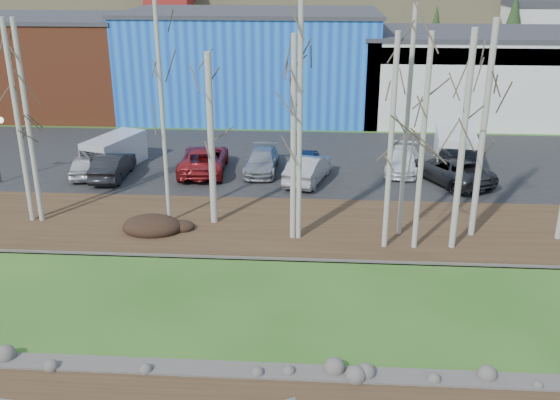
# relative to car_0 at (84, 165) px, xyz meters

# --- Properties ---
(dirt_strip) EXTENTS (80.00, 1.80, 0.03)m
(dirt_strip) POSITION_rel_car_0_xyz_m (14.01, -18.88, -0.76)
(dirt_strip) COLOR #382616
(dirt_strip) RESTS_ON ground
(near_bank_rocks) EXTENTS (80.00, 0.80, 0.50)m
(near_bank_rocks) POSITION_rel_car_0_xyz_m (14.01, -17.88, -0.78)
(near_bank_rocks) COLOR #47423D
(near_bank_rocks) RESTS_ON ground
(river) EXTENTS (80.00, 8.00, 0.90)m
(river) POSITION_rel_car_0_xyz_m (14.01, -13.78, -0.78)
(river) COLOR black
(river) RESTS_ON ground
(far_bank_rocks) EXTENTS (80.00, 0.80, 0.46)m
(far_bank_rocks) POSITION_rel_car_0_xyz_m (14.01, -9.68, -0.78)
(far_bank_rocks) COLOR #47423D
(far_bank_rocks) RESTS_ON ground
(far_bank) EXTENTS (80.00, 7.00, 0.15)m
(far_bank) POSITION_rel_car_0_xyz_m (14.01, -6.48, -0.70)
(far_bank) COLOR #382616
(far_bank) RESTS_ON ground
(parking_lot) EXTENTS (80.00, 14.00, 0.14)m
(parking_lot) POSITION_rel_car_0_xyz_m (14.01, 4.02, -0.71)
(parking_lot) COLOR black
(parking_lot) RESTS_ON ground
(building_brick) EXTENTS (16.32, 12.24, 7.80)m
(building_brick) POSITION_rel_car_0_xyz_m (-9.99, 18.02, 3.13)
(building_brick) COLOR brown
(building_brick) RESTS_ON ground
(building_blue) EXTENTS (20.40, 12.24, 8.30)m
(building_blue) POSITION_rel_car_0_xyz_m (8.01, 18.02, 3.38)
(building_blue) COLOR blue
(building_blue) RESTS_ON ground
(building_white) EXTENTS (18.36, 12.24, 6.80)m
(building_white) POSITION_rel_car_0_xyz_m (26.01, 18.00, 2.64)
(building_white) COLOR silver
(building_white) RESTS_ON ground
(dirt_mound) EXTENTS (2.78, 1.97, 0.55)m
(dirt_mound) POSITION_rel_car_0_xyz_m (6.01, -7.68, -0.35)
(dirt_mound) COLOR black
(dirt_mound) RESTS_ON far_bank
(birch_0) EXTENTS (0.23, 0.23, 9.54)m
(birch_0) POSITION_rel_car_0_xyz_m (0.31, -6.75, 4.14)
(birch_0) COLOR beige
(birch_0) RESTS_ON far_bank
(birch_1) EXTENTS (0.19, 0.19, 11.22)m
(birch_1) POSITION_rel_car_0_xyz_m (6.54, -6.45, 4.98)
(birch_1) COLOR beige
(birch_1) RESTS_ON far_bank
(birch_2) EXTENTS (0.31, 0.31, 8.09)m
(birch_2) POSITION_rel_car_0_xyz_m (8.73, -6.42, 3.42)
(birch_2) COLOR beige
(birch_2) RESTS_ON far_bank
(birch_3) EXTENTS (0.22, 0.22, 11.09)m
(birch_3) POSITION_rel_car_0_xyz_m (12.87, -7.98, 4.92)
(birch_3) COLOR beige
(birch_3) RESTS_ON far_bank
(birch_4) EXTENTS (0.25, 0.25, 9.06)m
(birch_4) POSITION_rel_car_0_xyz_m (12.60, -7.95, 3.90)
(birch_4) COLOR beige
(birch_4) RESTS_ON far_bank
(birch_5) EXTENTS (0.20, 0.20, 10.21)m
(birch_5) POSITION_rel_car_0_xyz_m (17.50, -7.17, 4.48)
(birch_5) COLOR beige
(birch_5) RESTS_ON far_bank
(birch_6) EXTENTS (0.23, 0.23, 9.26)m
(birch_6) POSITION_rel_car_0_xyz_m (18.00, -8.64, 4.00)
(birch_6) COLOR beige
(birch_6) RESTS_ON far_bank
(birch_7) EXTENTS (0.27, 0.27, 9.39)m
(birch_7) POSITION_rel_car_0_xyz_m (19.66, -8.52, 4.07)
(birch_7) COLOR beige
(birch_7) RESTS_ON far_bank
(birch_8) EXTENTS (0.28, 0.28, 9.65)m
(birch_8) POSITION_rel_car_0_xyz_m (20.81, -7.10, 4.20)
(birch_8) COLOR beige
(birch_8) RESTS_ON far_bank
(birch_10) EXTENTS (0.23, 0.23, 9.26)m
(birch_10) POSITION_rel_car_0_xyz_m (16.70, -8.64, 4.00)
(birch_10) COLOR beige
(birch_10) RESTS_ON far_bank
(birch_11) EXTENTS (0.23, 0.23, 9.54)m
(birch_11) POSITION_rel_car_0_xyz_m (-0.16, -6.75, 4.14)
(birch_11) COLOR beige
(birch_11) RESTS_ON far_bank
(car_0) EXTENTS (2.23, 3.96, 1.27)m
(car_0) POSITION_rel_car_0_xyz_m (0.00, 0.00, 0.00)
(car_0) COLOR silver
(car_0) RESTS_ON parking_lot
(car_1) EXTENTS (1.70, 4.55, 1.49)m
(car_1) POSITION_rel_car_0_xyz_m (1.79, -0.26, 0.11)
(car_1) COLOR black
(car_1) RESTS_ON parking_lot
(car_2) EXTENTS (2.95, 5.80, 1.57)m
(car_2) POSITION_rel_car_0_xyz_m (6.85, 1.21, 0.15)
(car_2) COLOR maroon
(car_2) RESTS_ON parking_lot
(car_3) EXTENTS (1.94, 4.59, 1.32)m
(car_3) POSITION_rel_car_0_xyz_m (10.30, 1.44, 0.02)
(car_3) COLOR #929599
(car_3) RESTS_ON parking_lot
(car_4) EXTENTS (2.08, 4.48, 1.48)m
(car_4) POSITION_rel_car_0_xyz_m (12.85, 0.51, 0.11)
(car_4) COLOR #18264A
(car_4) RESTS_ON parking_lot
(car_5) EXTENTS (2.84, 5.02, 1.56)m
(car_5) POSITION_rel_car_0_xyz_m (13.12, -0.15, 0.15)
(car_5) COLOR #A9A9AB
(car_5) RESTS_ON parking_lot
(car_6) EXTENTS (4.80, 6.07, 1.53)m
(car_6) POSITION_rel_car_0_xyz_m (21.19, 0.28, 0.13)
(car_6) COLOR #2B2B2D
(car_6) RESTS_ON parking_lot
(car_7) EXTENTS (2.61, 4.86, 1.34)m
(car_7) POSITION_rel_car_0_xyz_m (18.70, 2.16, 0.03)
(car_7) COLOR white
(car_7) RESTS_ON parking_lot
(van_white) EXTENTS (2.90, 5.56, 2.32)m
(van_white) POSITION_rel_car_0_xyz_m (21.89, 2.95, 0.53)
(van_white) COLOR white
(van_white) RESTS_ON parking_lot
(van_grey) EXTENTS (3.06, 4.70, 1.91)m
(van_grey) POSITION_rel_car_0_xyz_m (1.20, 1.65, 0.32)
(van_grey) COLOR silver
(van_grey) RESTS_ON parking_lot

